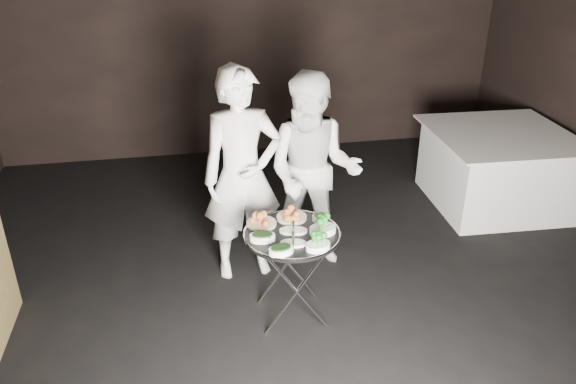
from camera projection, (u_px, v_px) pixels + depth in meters
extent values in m
cube|color=black|center=(318.00, 329.00, 4.08)|extent=(6.00, 7.00, 0.05)
cube|color=black|center=(251.00, 28.00, 6.51)|extent=(6.00, 0.05, 3.00)
cylinder|color=silver|center=(297.00, 292.00, 3.89)|extent=(0.47, 0.02, 0.69)
cylinder|color=silver|center=(297.00, 292.00, 3.89)|extent=(0.47, 0.02, 0.69)
cylinder|color=silver|center=(287.00, 263.00, 4.20)|extent=(0.47, 0.02, 0.69)
cylinder|color=silver|center=(287.00, 263.00, 4.20)|extent=(0.47, 0.02, 0.69)
cylinder|color=silver|center=(264.00, 242.00, 3.87)|extent=(0.02, 0.40, 0.02)
cylinder|color=silver|center=(320.00, 236.00, 3.94)|extent=(0.02, 0.40, 0.02)
cylinder|color=black|center=(292.00, 235.00, 3.89)|extent=(0.67, 0.67, 0.03)
torus|color=silver|center=(292.00, 233.00, 3.88)|extent=(0.68, 0.68, 0.01)
cylinder|color=beige|center=(262.00, 224.00, 3.99)|extent=(0.21, 0.21, 0.02)
cylinder|color=beige|center=(292.00, 217.00, 4.07)|extent=(0.22, 0.22, 0.02)
cylinder|color=white|center=(320.00, 218.00, 4.04)|extent=(0.11, 0.11, 0.04)
cylinder|color=silver|center=(263.00, 219.00, 3.97)|extent=(0.07, 0.16, 0.01)
cylinder|color=silver|center=(293.00, 213.00, 4.06)|extent=(0.11, 0.14, 0.01)
cylinder|color=silver|center=(320.00, 216.00, 4.02)|extent=(0.01, 0.17, 0.01)
cylinder|color=silver|center=(261.00, 234.00, 3.78)|extent=(0.11, 0.14, 0.01)
cylinder|color=silver|center=(325.00, 228.00, 3.86)|extent=(0.14, 0.11, 0.01)
cylinder|color=silver|center=(292.00, 227.00, 3.87)|extent=(0.02, 0.17, 0.01)
imported|color=white|center=(242.00, 176.00, 4.35)|extent=(0.67, 0.48, 1.73)
imported|color=white|center=(313.00, 172.00, 4.53)|extent=(0.97, 0.86, 1.64)
cube|color=white|center=(496.00, 170.00, 5.66)|extent=(1.19, 1.19, 0.75)
cube|color=white|center=(502.00, 134.00, 5.49)|extent=(1.34, 1.34, 0.02)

